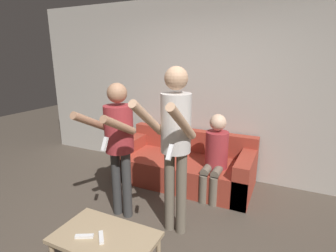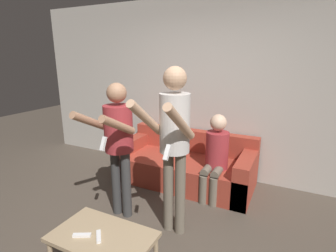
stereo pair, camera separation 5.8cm
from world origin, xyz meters
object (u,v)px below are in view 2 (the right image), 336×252
(person_standing_right, at_px, (174,135))
(remote_near, at_px, (82,235))
(person_standing_left, at_px, (118,137))
(person_seated, at_px, (216,153))
(remote_far, at_px, (99,236))
(coffee_table, at_px, (103,239))
(couch, at_px, (185,166))

(person_standing_right, distance_m, remote_near, 1.20)
(person_standing_left, xyz_separation_m, person_seated, (0.86, 0.94, -0.37))
(person_seated, xyz_separation_m, remote_far, (-0.46, -1.78, -0.20))
(person_standing_left, relative_size, coffee_table, 1.84)
(person_seated, relative_size, coffee_table, 1.31)
(person_standing_left, relative_size, remote_far, 11.64)
(person_standing_right, xyz_separation_m, remote_near, (-0.42, -0.88, -0.69))
(coffee_table, bearing_deg, remote_far, -95.52)
(coffee_table, height_order, remote_near, remote_near)
(person_seated, bearing_deg, person_standing_right, -100.21)
(remote_near, bearing_deg, person_standing_right, 64.46)
(couch, height_order, person_seated, person_seated)
(couch, xyz_separation_m, coffee_table, (0.06, -1.95, 0.11))
(couch, bearing_deg, coffee_table, -88.24)
(remote_far, bearing_deg, couch, 91.61)
(person_seated, height_order, remote_far, person_seated)
(remote_near, distance_m, remote_far, 0.14)
(couch, relative_size, coffee_table, 2.33)
(person_seated, bearing_deg, coffee_table, -104.64)
(person_standing_right, bearing_deg, couch, 106.60)
(person_standing_right, distance_m, remote_far, 1.12)
(couch, height_order, coffee_table, couch)
(person_seated, relative_size, remote_near, 7.50)
(couch, height_order, remote_near, couch)
(person_standing_right, distance_m, coffee_table, 1.12)
(person_standing_right, bearing_deg, remote_near, -115.54)
(person_standing_left, height_order, remote_far, person_standing_left)
(couch, distance_m, person_standing_left, 1.40)
(coffee_table, distance_m, remote_near, 0.17)
(person_seated, height_order, coffee_table, person_seated)
(person_standing_left, height_order, person_seated, person_standing_left)
(couch, bearing_deg, remote_far, -88.39)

